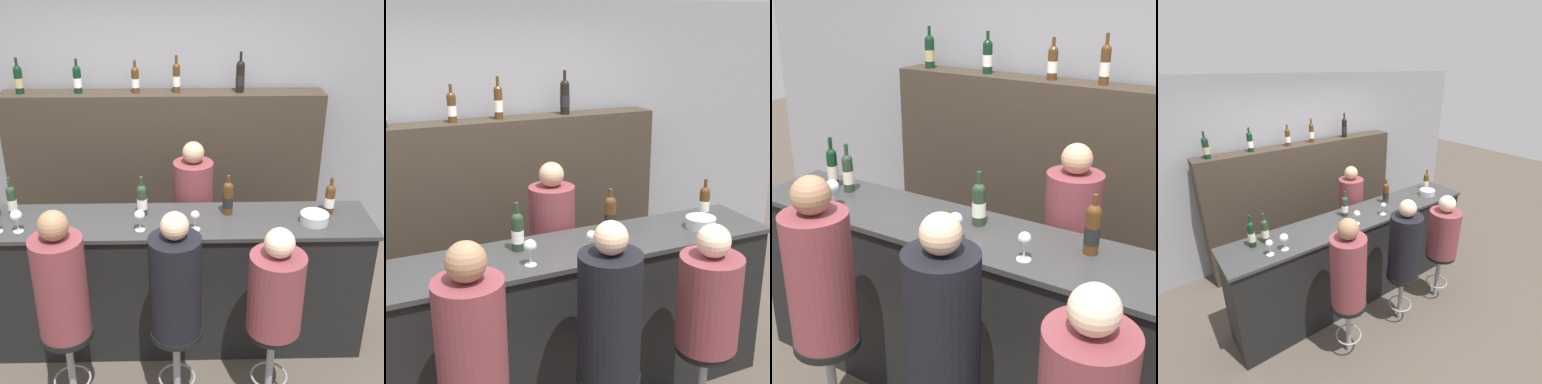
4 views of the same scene
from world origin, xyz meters
The scene contains 26 objects.
ground_plane centered at (0.00, 0.00, 0.00)m, with size 16.00×16.00×0.00m, color #4C4238.
wall_back centered at (0.00, 1.74, 1.30)m, with size 6.40×0.05×2.60m.
bar_counter centered at (0.00, 0.26, 0.55)m, with size 3.08×0.56×1.09m.
back_bar_cabinet centered at (0.00, 1.51, 0.85)m, with size 2.89×0.28×1.69m.
wine_bottle_counter_0 centered at (-1.20, 0.35, 1.22)m, with size 0.07×0.07×0.33m.
wine_bottle_counter_1 centered at (-1.07, 0.35, 1.21)m, with size 0.07×0.07×0.31m.
wine_bottle_counter_2 centered at (-0.13, 0.35, 1.21)m, with size 0.07×0.07×0.30m.
wine_bottle_counter_3 centered at (0.50, 0.35, 1.22)m, with size 0.08×0.08×0.31m.
wine_bottle_counter_4 centered at (1.25, 0.35, 1.20)m, with size 0.07×0.07×0.28m.
wine_bottle_backbar_0 centered at (-1.25, 1.51, 1.82)m, with size 0.08×0.08×0.31m.
wine_bottle_backbar_1 centered at (-0.74, 1.51, 1.81)m, with size 0.07×0.07×0.30m.
wine_bottle_backbar_2 centered at (-0.24, 1.51, 1.81)m, with size 0.07×0.07×0.28m.
wine_bottle_backbar_3 centered at (0.13, 1.51, 1.82)m, with size 0.07×0.07×0.33m.
wine_bottle_backbar_4 centered at (0.69, 1.51, 1.83)m, with size 0.08×0.08×0.35m.
wine_glass_0 centered at (-1.12, 0.12, 1.20)m, with size 0.07×0.07×0.15m.
wine_glass_1 centered at (-0.98, 0.12, 1.21)m, with size 0.08×0.08×0.17m.
wine_glass_2 centered at (-0.13, 0.12, 1.20)m, with size 0.07×0.07×0.16m.
wine_glass_3 centered at (0.25, 0.12, 1.19)m, with size 0.07×0.07×0.15m.
metal_bowl centered at (1.11, 0.20, 1.13)m, with size 0.20×0.20×0.07m.
bar_stool_left centered at (-0.60, -0.37, 0.48)m, with size 0.34×0.34×0.62m.
guest_seated_left centered at (-0.60, -0.37, 1.00)m, with size 0.33×0.33×0.88m.
bar_stool_middle centered at (0.11, -0.37, 0.48)m, with size 0.34×0.34×0.62m.
guest_seated_middle centered at (0.11, -0.37, 0.99)m, with size 0.33×0.33×0.86m.
bar_stool_right centered at (0.75, -0.37, 0.48)m, with size 0.34×0.34×0.62m.
guest_seated_right centered at (0.75, -0.37, 0.93)m, with size 0.36×0.36×0.74m.
bartender centered at (0.25, 0.75, 0.69)m, with size 0.32×0.32×1.50m.
Camera 4 is at (-1.89, -2.16, 2.67)m, focal length 28.00 mm.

